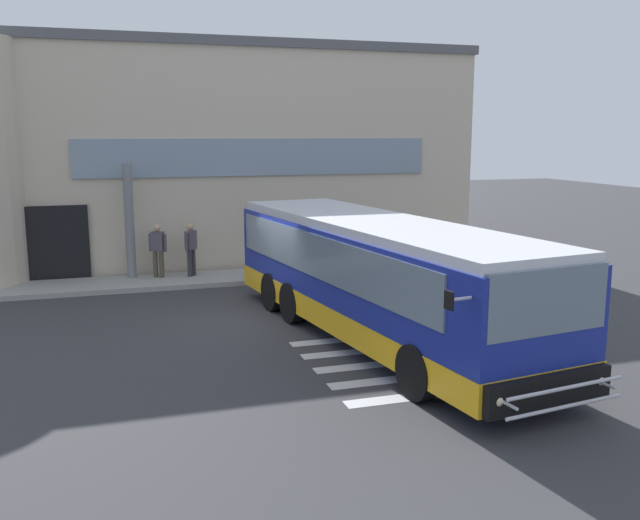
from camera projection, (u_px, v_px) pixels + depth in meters
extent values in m
cube|color=#353538|center=(274.00, 317.00, 17.51)|extent=(80.00, 90.00, 0.02)
cube|color=silver|center=(461.00, 391.00, 12.46)|extent=(4.40, 0.36, 0.01)
cube|color=silver|center=(438.00, 374.00, 13.31)|extent=(4.40, 0.36, 0.01)
cube|color=silver|center=(418.00, 360.00, 14.15)|extent=(4.40, 0.36, 0.01)
cube|color=silver|center=(400.00, 347.00, 15.00)|extent=(4.40, 0.36, 0.01)
cube|color=silver|center=(384.00, 336.00, 15.84)|extent=(4.40, 0.36, 0.01)
cube|color=beige|center=(203.00, 156.00, 28.11)|extent=(17.68, 12.00, 7.31)
cube|color=#56565B|center=(200.00, 59.00, 27.43)|extent=(17.88, 12.20, 0.30)
cube|color=black|center=(59.00, 245.00, 21.30)|extent=(1.80, 0.16, 2.40)
cube|color=gray|center=(259.00, 157.00, 22.71)|extent=(11.68, 0.10, 1.20)
cube|color=#9E9B93|center=(238.00, 277.00, 22.00)|extent=(21.68, 2.00, 0.15)
cylinder|color=slate|center=(129.00, 222.00, 21.28)|extent=(0.28, 0.28, 3.50)
cube|color=navy|center=(377.00, 277.00, 15.38)|extent=(3.96, 10.78, 2.15)
cube|color=#F2AD19|center=(377.00, 312.00, 15.52)|extent=(4.01, 10.82, 0.55)
cube|color=silver|center=(378.00, 225.00, 15.17)|extent=(3.84, 10.57, 0.20)
cube|color=slate|center=(547.00, 302.00, 10.63)|extent=(2.34, 0.44, 1.05)
cube|color=slate|center=(419.00, 249.00, 16.10)|extent=(1.31, 9.25, 0.95)
cube|color=slate|center=(319.00, 257.00, 15.01)|extent=(1.31, 9.25, 0.95)
cube|color=black|center=(549.00, 279.00, 10.57)|extent=(2.14, 0.39, 0.28)
cube|color=black|center=(548.00, 390.00, 10.77)|extent=(2.45, 0.53, 0.52)
sphere|color=beige|center=(599.00, 380.00, 11.16)|extent=(0.18, 0.18, 0.18)
sphere|color=beige|center=(497.00, 401.00, 10.30)|extent=(0.18, 0.18, 0.18)
cylinder|color=#B7B7BF|center=(460.00, 299.00, 10.16)|extent=(0.40, 0.10, 0.05)
cube|color=black|center=(449.00, 300.00, 10.07)|extent=(0.07, 0.20, 0.28)
cylinder|color=black|center=(523.00, 354.00, 12.96)|extent=(0.43, 1.03, 1.00)
cylinder|color=black|center=(417.00, 372.00, 11.97)|extent=(0.43, 1.03, 1.00)
cylinder|color=black|center=(376.00, 293.00, 17.88)|extent=(0.43, 1.03, 1.00)
cylinder|color=black|center=(292.00, 303.00, 16.89)|extent=(0.43, 1.03, 1.00)
cylinder|color=black|center=(353.00, 284.00, 19.03)|extent=(0.43, 1.03, 1.00)
cylinder|color=black|center=(273.00, 292.00, 18.04)|extent=(0.43, 1.03, 1.00)
cylinder|color=#B7B7BF|center=(565.00, 407.00, 10.46)|extent=(2.24, 0.37, 0.06)
cylinder|color=#B7B7BF|center=(566.00, 388.00, 10.41)|extent=(2.24, 0.37, 0.06)
cylinder|color=#B7B7BF|center=(603.00, 383.00, 11.02)|extent=(0.12, 0.50, 0.05)
cylinder|color=#B7B7BF|center=(506.00, 403.00, 10.20)|extent=(0.12, 0.50, 0.05)
cylinder|color=#4C4233|center=(162.00, 264.00, 21.51)|extent=(0.15, 0.15, 0.85)
cylinder|color=#4C4233|center=(156.00, 264.00, 21.54)|extent=(0.15, 0.15, 0.85)
cube|color=#4C4751|center=(158.00, 241.00, 21.40)|extent=(0.44, 0.38, 0.58)
sphere|color=tan|center=(157.00, 228.00, 21.32)|extent=(0.23, 0.23, 0.23)
cylinder|color=#4C4751|center=(165.00, 243.00, 21.36)|extent=(0.09, 0.09, 0.55)
cylinder|color=#4C4751|center=(150.00, 242.00, 21.45)|extent=(0.09, 0.09, 0.55)
cube|color=navy|center=(160.00, 241.00, 21.56)|extent=(0.35, 0.30, 0.44)
cylinder|color=#2D2D33|center=(193.00, 262.00, 21.82)|extent=(0.15, 0.15, 0.85)
cylinder|color=#2D2D33|center=(190.00, 263.00, 21.64)|extent=(0.15, 0.15, 0.85)
cube|color=#4C4751|center=(191.00, 240.00, 21.60)|extent=(0.41, 0.43, 0.58)
sphere|color=tan|center=(190.00, 227.00, 21.53)|extent=(0.23, 0.23, 0.23)
cylinder|color=#4C4751|center=(195.00, 241.00, 21.84)|extent=(0.09, 0.09, 0.55)
cylinder|color=#4C4751|center=(186.00, 243.00, 21.38)|extent=(0.09, 0.09, 0.55)
cylinder|color=yellow|center=(355.00, 266.00, 21.84)|extent=(0.18, 0.18, 0.90)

